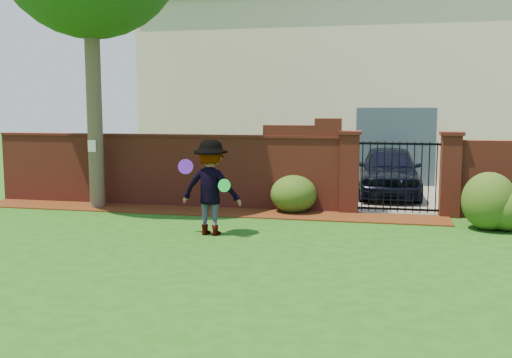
% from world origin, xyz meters
% --- Properties ---
extents(ground, '(80.00, 80.00, 0.01)m').
position_xyz_m(ground, '(0.00, 0.00, -0.01)').
color(ground, '#1B4E13').
rests_on(ground, ground).
extents(mulch_bed, '(11.10, 1.08, 0.03)m').
position_xyz_m(mulch_bed, '(-0.95, 3.34, 0.01)').
color(mulch_bed, '#3D1C0B').
rests_on(mulch_bed, ground).
extents(brick_wall, '(8.70, 0.31, 2.16)m').
position_xyz_m(brick_wall, '(-2.01, 4.00, 0.93)').
color(brick_wall, maroon).
rests_on(brick_wall, ground).
extents(pillar_left, '(0.50, 0.50, 1.88)m').
position_xyz_m(pillar_left, '(2.40, 4.00, 0.96)').
color(pillar_left, maroon).
rests_on(pillar_left, ground).
extents(pillar_right, '(0.50, 0.50, 1.88)m').
position_xyz_m(pillar_right, '(4.60, 4.00, 0.96)').
color(pillar_right, maroon).
rests_on(pillar_right, ground).
extents(iron_gate, '(1.78, 0.03, 1.60)m').
position_xyz_m(iron_gate, '(3.50, 4.00, 0.85)').
color(iron_gate, black).
rests_on(iron_gate, ground).
extents(driveway, '(3.20, 8.00, 0.01)m').
position_xyz_m(driveway, '(3.50, 8.00, 0.01)').
color(driveway, slate).
rests_on(driveway, ground).
extents(house, '(12.40, 6.40, 6.30)m').
position_xyz_m(house, '(1.00, 12.00, 3.16)').
color(house, '#F3E4CB').
rests_on(house, ground).
extents(car, '(1.71, 4.06, 1.37)m').
position_xyz_m(car, '(3.32, 6.64, 0.69)').
color(car, black).
rests_on(car, ground).
extents(paper_notice, '(0.20, 0.01, 0.28)m').
position_xyz_m(paper_notice, '(-3.60, 3.21, 1.50)').
color(paper_notice, white).
rests_on(paper_notice, tree).
extents(shrub_left, '(1.06, 1.06, 0.87)m').
position_xyz_m(shrub_left, '(1.16, 3.69, 0.43)').
color(shrub_left, '#204815').
rests_on(shrub_left, ground).
extents(shrub_middle, '(1.05, 1.05, 1.15)m').
position_xyz_m(shrub_middle, '(5.20, 2.69, 0.58)').
color(shrub_middle, '#204815').
rests_on(shrub_middle, ground).
extents(shrub_right, '(1.03, 1.03, 0.91)m').
position_xyz_m(shrub_right, '(5.54, 2.69, 0.46)').
color(shrub_right, '#204815').
rests_on(shrub_right, ground).
extents(man, '(1.20, 0.73, 1.81)m').
position_xyz_m(man, '(-0.03, 1.07, 0.90)').
color(man, gray).
rests_on(man, ground).
extents(frisbee_purple, '(0.29, 0.17, 0.28)m').
position_xyz_m(frisbee_purple, '(-0.42, 0.81, 1.32)').
color(frisbee_purple, '#6A21CE').
rests_on(frisbee_purple, man).
extents(frisbee_green, '(0.25, 0.08, 0.24)m').
position_xyz_m(frisbee_green, '(0.30, 0.88, 0.98)').
color(frisbee_green, green).
rests_on(frisbee_green, man).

